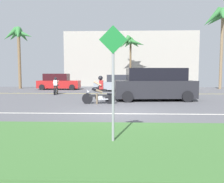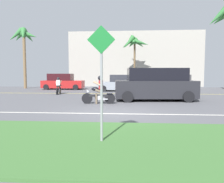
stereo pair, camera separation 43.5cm
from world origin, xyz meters
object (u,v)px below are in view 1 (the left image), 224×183
object	(u,v)px
parked_car_1	(119,83)
parked_car_2	(173,83)
palm_tree_2	(223,19)
palm_tree_1	(130,44)
street_sign	(113,73)
palm_tree_0	(18,38)
suv_nearby	(154,85)
motorcyclist	(99,92)
parked_car_0	(58,82)
motorcyclist_distant	(56,87)

from	to	relation	value
parked_car_1	parked_car_2	bearing A→B (deg)	22.79
parked_car_1	palm_tree_2	world-z (taller)	palm_tree_2
palm_tree_1	street_sign	size ratio (longest dim) A/B	2.27
palm_tree_0	parked_car_1	bearing A→B (deg)	-15.74
suv_nearby	palm_tree_2	xyz separation A→B (m)	(8.70, 10.45, 6.40)
street_sign	suv_nearby	bearing A→B (deg)	75.07
palm_tree_0	street_sign	distance (m)	22.07
palm_tree_0	street_sign	bearing A→B (deg)	-59.67
motorcyclist	parked_car_0	size ratio (longest dim) A/B	0.42
palm_tree_0	motorcyclist_distant	xyz separation A→B (m)	(6.02, -6.66, -4.96)
motorcyclist_distant	street_sign	size ratio (longest dim) A/B	0.61
suv_nearby	parked_car_0	bearing A→B (deg)	133.24
suv_nearby	street_sign	size ratio (longest dim) A/B	1.90
motorcyclist	parked_car_0	xyz separation A→B (m)	(-5.34, 10.89, 0.13)
suv_nearby	palm_tree_2	distance (m)	15.03
suv_nearby	parked_car_2	distance (m)	10.12
parked_car_0	palm_tree_0	size ratio (longest dim) A/B	0.64
parked_car_0	parked_car_1	world-z (taller)	parked_car_0
parked_car_1	street_sign	size ratio (longest dim) A/B	1.70
parked_car_1	motorcyclist_distant	bearing A→B (deg)	-144.73
parked_car_1	parked_car_0	bearing A→B (deg)	163.35
palm_tree_0	palm_tree_2	world-z (taller)	palm_tree_2
palm_tree_2	motorcyclist_distant	size ratio (longest dim) A/B	5.35
palm_tree_1	suv_nearby	bearing A→B (deg)	-85.55
parked_car_1	motorcyclist_distant	xyz separation A→B (m)	(-5.01, -3.55, -0.15)
parked_car_0	motorcyclist_distant	distance (m)	5.62
palm_tree_0	motorcyclist_distant	world-z (taller)	palm_tree_0
parked_car_0	street_sign	world-z (taller)	street_sign
parked_car_0	parked_car_2	bearing A→B (deg)	2.09
motorcyclist	palm_tree_1	distance (m)	14.65
motorcyclist	parked_car_1	world-z (taller)	parked_car_1
suv_nearby	palm_tree_1	size ratio (longest dim) A/B	0.84
parked_car_0	palm_tree_1	bearing A→B (deg)	20.78
motorcyclist	palm_tree_0	size ratio (longest dim) A/B	0.27
suv_nearby	palm_tree_0	bearing A→B (deg)	142.07
parked_car_1	motorcyclist_distant	distance (m)	6.14
motorcyclist	suv_nearby	distance (m)	3.70
suv_nearby	palm_tree_2	bearing A→B (deg)	50.22
palm_tree_1	parked_car_0	bearing A→B (deg)	-159.22
suv_nearby	parked_car_0	size ratio (longest dim) A/B	1.18
parked_car_1	suv_nearby	bearing A→B (deg)	-73.10
palm_tree_0	palm_tree_2	distance (m)	21.99
suv_nearby	street_sign	world-z (taller)	street_sign
parked_car_2	motorcyclist_distant	size ratio (longest dim) A/B	2.38
palm_tree_2	street_sign	xyz separation A→B (m)	(-10.95, -18.90, -5.74)
motorcyclist_distant	street_sign	distance (m)	13.11
palm_tree_2	motorcyclist_distant	distance (m)	18.57
suv_nearby	parked_car_1	distance (m)	7.52
suv_nearby	palm_tree_1	bearing A→B (deg)	94.45
parked_car_0	parked_car_2	distance (m)	11.95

